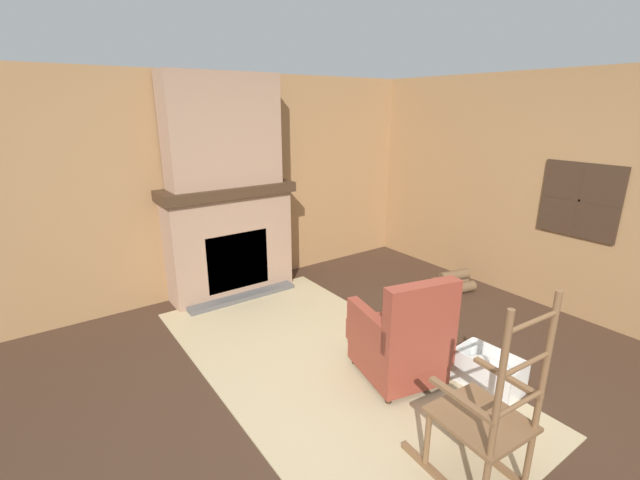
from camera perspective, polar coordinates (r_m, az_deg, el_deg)
ground_plane at (r=3.46m, az=7.07°, el=-20.81°), size 14.00×14.00×0.00m
wood_panel_wall_left at (r=5.12m, az=-13.41°, el=7.01°), size 0.06×5.97×2.50m
wood_panel_wall_back at (r=5.08m, az=31.03°, el=4.89°), size 5.97×0.09×2.50m
fireplace_hearth at (r=5.05m, az=-11.86°, el=-0.16°), size 0.61×1.52×1.29m
chimney_breast at (r=4.84m, az=-12.86°, el=14.03°), size 0.35×1.25×1.19m
area_rug at (r=3.86m, az=0.56°, el=-16.05°), size 3.48×1.84×0.01m
armchair at (r=3.55m, az=10.71°, el=-13.14°), size 0.80×0.73×0.94m
rocking_chair at (r=2.79m, az=21.36°, el=-21.97°), size 0.83×0.48×1.26m
firewood_stack at (r=5.47m, az=17.36°, el=-5.35°), size 0.46×0.46×0.23m
laundry_basket at (r=3.76m, az=21.56°, el=-15.96°), size 0.51×0.33×0.28m
oil_lamp_vase at (r=4.77m, az=-17.71°, el=7.57°), size 0.10×0.10×0.27m
storage_case at (r=4.99m, az=-11.03°, el=8.14°), size 0.14×0.25×0.14m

